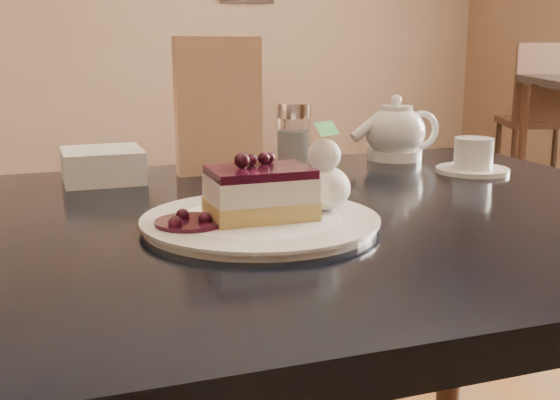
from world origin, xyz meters
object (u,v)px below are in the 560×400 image
object	(u,v)px
cheesecake_slice	(260,193)
tea_set	(410,138)
main_table	(249,277)
dessert_plate	(260,222)

from	to	relation	value
cheesecake_slice	tea_set	size ratio (longest dim) A/B	0.44
main_table	tea_set	xyz separation A→B (m)	(0.43, 0.30, 0.13)
main_table	dessert_plate	bearing A→B (deg)	-90.00
main_table	dessert_plate	xyz separation A→B (m)	(-0.00, -0.05, 0.09)
main_table	tea_set	size ratio (longest dim) A/B	4.42
dessert_plate	main_table	bearing A→B (deg)	88.75
tea_set	cheesecake_slice	bearing A→B (deg)	-140.49
dessert_plate	cheesecake_slice	bearing A→B (deg)	-165.96
cheesecake_slice	tea_set	bearing A→B (deg)	40.76
main_table	tea_set	distance (m)	0.54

